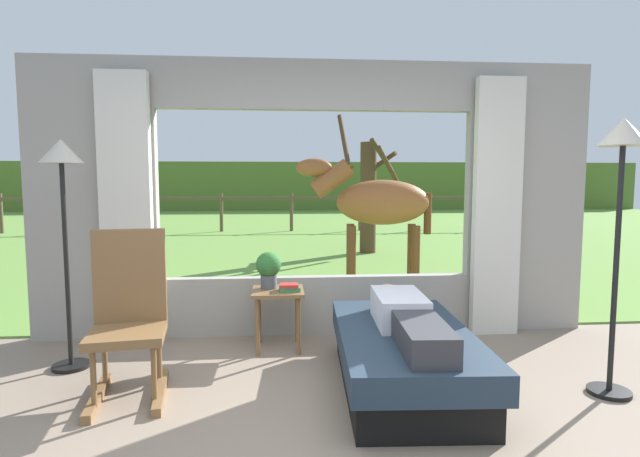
{
  "coord_description": "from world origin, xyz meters",
  "views": [
    {
      "loc": [
        -0.34,
        -2.38,
        1.45
      ],
      "look_at": [
        0.0,
        1.8,
        1.05
      ],
      "focal_mm": 27.9,
      "sensor_mm": 36.0,
      "label": 1
    }
  ],
  "objects": [
    {
      "name": "floor_lamp_left",
      "position": [
        -1.97,
        1.52,
        1.42
      ],
      "size": [
        0.32,
        0.32,
        1.76
      ],
      "color": "black",
      "rests_on": "ground_plane"
    },
    {
      "name": "pasture_tree",
      "position": [
        1.43,
        7.42,
        1.24
      ],
      "size": [
        1.37,
        1.39,
        2.8
      ],
      "color": "#4C3823",
      "rests_on": "outdoor_pasture_lawn"
    },
    {
      "name": "pasture_fence_line",
      "position": [
        0.0,
        11.95,
        0.74
      ],
      "size": [
        16.1,
        0.1,
        1.1
      ],
      "color": "brown",
      "rests_on": "outdoor_pasture_lawn"
    },
    {
      "name": "horse",
      "position": [
        0.95,
        4.16,
        1.16
      ],
      "size": [
        1.82,
        0.66,
        1.73
      ],
      "rotation": [
        0.0,
        0.0,
        1.49
      ],
      "color": "brown",
      "rests_on": "outdoor_pasture_lawn"
    },
    {
      "name": "floor_lamp_right",
      "position": [
        1.9,
        0.73,
        1.5
      ],
      "size": [
        0.32,
        0.32,
        1.86
      ],
      "color": "black",
      "rests_on": "ground_plane"
    },
    {
      "name": "side_table",
      "position": [
        -0.36,
        1.84,
        0.43
      ],
      "size": [
        0.44,
        0.44,
        0.52
      ],
      "color": "brown",
      "rests_on": "ground_plane"
    },
    {
      "name": "book_stack",
      "position": [
        -0.26,
        1.78,
        0.55
      ],
      "size": [
        0.18,
        0.16,
        0.06
      ],
      "color": "#337247",
      "rests_on": "side_table"
    },
    {
      "name": "curtain_panel_left",
      "position": [
        -1.69,
        2.12,
        1.2
      ],
      "size": [
        0.44,
        0.1,
        2.4
      ],
      "primitive_type": "cube",
      "color": "silver",
      "rests_on": "ground_plane"
    },
    {
      "name": "potted_plant",
      "position": [
        -0.44,
        1.9,
        0.7
      ],
      "size": [
        0.22,
        0.22,
        0.32
      ],
      "color": "#4C5156",
      "rests_on": "side_table"
    },
    {
      "name": "curtain_panel_right",
      "position": [
        1.69,
        2.12,
        1.2
      ],
      "size": [
        0.44,
        0.1,
        2.4
      ],
      "primitive_type": "cube",
      "color": "silver",
      "rests_on": "ground_plane"
    },
    {
      "name": "distant_hill_ridge",
      "position": [
        0.0,
        23.0,
        1.2
      ],
      "size": [
        36.0,
        2.0,
        2.4
      ],
      "primitive_type": "cube",
      "color": "#54722D",
      "rests_on": "ground_plane"
    },
    {
      "name": "rocking_chair",
      "position": [
        -1.37,
        1.02,
        0.55
      ],
      "size": [
        0.55,
        0.74,
        1.12
      ],
      "rotation": [
        0.0,
        0.0,
        0.15
      ],
      "color": "brown",
      "rests_on": "ground_plane"
    },
    {
      "name": "recliner_sofa",
      "position": [
        0.52,
        0.94,
        0.22
      ],
      "size": [
        0.99,
        1.74,
        0.42
      ],
      "rotation": [
        0.0,
        0.0,
        -0.05
      ],
      "color": "black",
      "rests_on": "ground_plane"
    },
    {
      "name": "reclining_person",
      "position": [
        0.52,
        0.89,
        0.52
      ],
      "size": [
        0.37,
        1.44,
        0.22
      ],
      "rotation": [
        0.0,
        0.0,
        -0.05
      ],
      "color": "silver",
      "rests_on": "recliner_sofa"
    },
    {
      "name": "back_wall_with_window",
      "position": [
        0.0,
        2.26,
        1.25
      ],
      "size": [
        5.2,
        0.12,
        2.55
      ],
      "color": "#9E998E",
      "rests_on": "ground_plane"
    },
    {
      "name": "outdoor_pasture_lawn",
      "position": [
        0.0,
        13.16,
        0.01
      ],
      "size": [
        36.0,
        21.68,
        0.02
      ],
      "primitive_type": "cube",
      "color": "olive",
      "rests_on": "ground_plane"
    }
  ]
}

